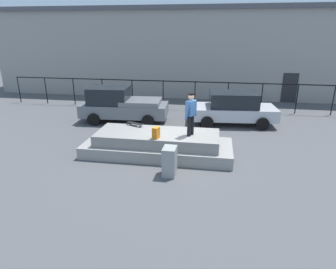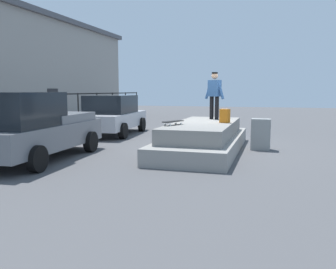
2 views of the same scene
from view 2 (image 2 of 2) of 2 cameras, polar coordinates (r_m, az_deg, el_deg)
ground_plane at (r=12.17m, az=6.76°, el=-1.95°), size 60.00×60.00×0.00m
concrete_ledge at (r=11.25m, az=5.73°, el=-0.58°), size 5.83×2.19×0.90m
skateboarder at (r=12.41m, az=7.45°, el=6.68°), size 0.43×0.75×1.61m
skateboard at (r=10.27m, az=0.82°, el=2.07°), size 0.79×0.48×0.12m
backpack at (r=11.15m, az=9.09°, el=2.96°), size 0.28×0.33×0.42m
car_grey_pickup_near at (r=10.29m, az=-20.82°, el=1.12°), size 4.69×2.25×1.86m
car_silver_sedan_mid at (r=15.59m, az=-9.03°, el=3.16°), size 4.55×2.46×1.69m
utility_box at (r=11.80m, az=14.65°, el=0.03°), size 0.45×0.61×1.00m
fence_row at (r=15.13m, az=-21.94°, el=4.04°), size 24.06×0.06×1.77m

